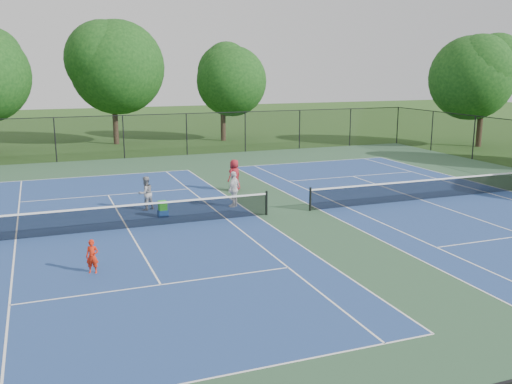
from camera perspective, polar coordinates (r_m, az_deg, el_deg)
name	(u,v)px	position (r m, az deg, el deg)	size (l,w,h in m)	color
ground	(289,213)	(25.12, 3.28, -2.10)	(140.00, 140.00, 0.00)	#234716
court_pad	(289,213)	(25.12, 3.28, -2.09)	(36.00, 36.00, 0.01)	#305639
tennis_court_left	(128,226)	(23.20, -12.72, -3.37)	(12.00, 23.83, 1.07)	navy
tennis_court_right	(421,198)	(28.62, 16.17, -0.57)	(12.00, 23.83, 1.07)	navy
perimeter_fence	(289,177)	(24.77, 3.32, 1.49)	(36.08, 36.08, 3.02)	black
tree_back_b	(112,63)	(48.53, -14.18, 12.43)	(7.60, 7.60, 10.03)	#2D2116
tree_back_c	(223,76)	(49.50, -3.37, 11.47)	(6.00, 6.00, 8.40)	#2D2116
tree_side_e	(484,73)	(48.97, 21.86, 11.00)	(6.60, 6.60, 8.87)	#2D2116
child_player	(92,257)	(18.48, -16.06, -6.22)	(0.39, 0.26, 1.08)	red
instructor	(146,193)	(25.88, -10.98, -0.13)	(0.75, 0.58, 1.53)	gray
bystander_a	(234,189)	(26.01, -2.22, 0.29)	(0.97, 0.40, 1.65)	silver
bystander_c	(234,175)	(29.38, -2.17, 1.69)	(0.80, 0.52, 1.64)	maroon
ball_crate	(163,213)	(24.70, -9.30, -2.13)	(0.42, 0.31, 0.31)	#16479B
ball_hopper	(163,205)	(24.62, -9.32, -1.34)	(0.34, 0.28, 0.40)	green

